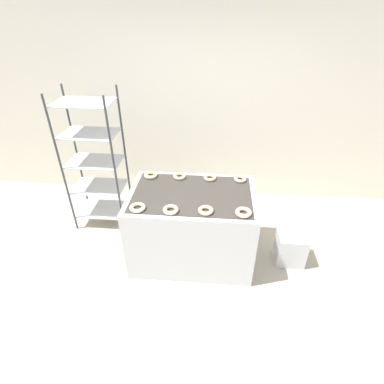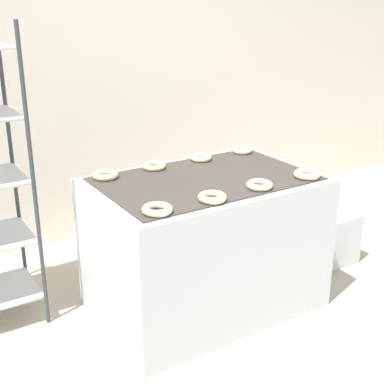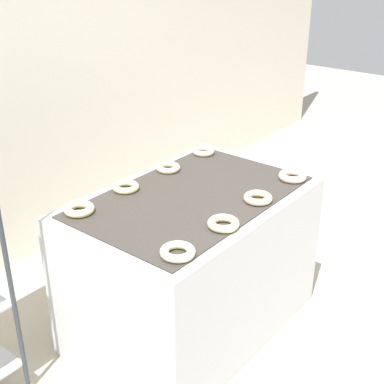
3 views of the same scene
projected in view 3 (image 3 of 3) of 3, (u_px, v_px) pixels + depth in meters
The scene contains 12 objects.
ground_plane at pixel (295, 378), 2.82m from camera, with size 14.00×14.00×0.00m, color #B2A893.
wall_back at pixel (17, 59), 3.41m from camera, with size 8.00×0.05×2.80m.
fryer_machine at pixel (192, 264), 3.03m from camera, with size 1.34×0.89×0.86m.
glaze_bin at pixel (289, 225), 3.92m from camera, with size 0.32×0.29×0.38m.
donut_near_left at pixel (178, 252), 2.30m from camera, with size 0.16×0.16×0.04m, color beige.
donut_near_midleft at pixel (223, 223), 2.52m from camera, with size 0.15×0.15×0.04m, color beige.
donut_near_midright at pixel (258, 198), 2.77m from camera, with size 0.15×0.15×0.04m, color beige.
donut_near_right at pixel (292, 176), 3.02m from camera, with size 0.16×0.16×0.04m, color beige.
donut_far_left at pixel (79, 209), 2.65m from camera, with size 0.15×0.15×0.04m, color beige.
donut_far_midleft at pixel (126, 187), 2.89m from camera, with size 0.14×0.14×0.04m, color beige.
donut_far_midright at pixel (168, 168), 3.14m from camera, with size 0.14×0.14×0.04m, color beige.
donut_far_right at pixel (204, 151), 3.38m from camera, with size 0.14×0.14×0.04m, color beige.
Camera 3 is at (-2.00, -0.90, 2.10)m, focal length 50.00 mm.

